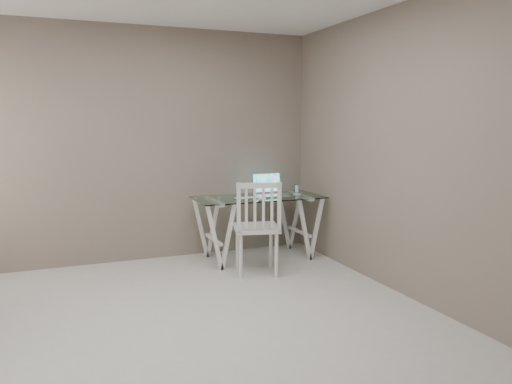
{
  "coord_description": "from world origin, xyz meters",
  "views": [
    {
      "loc": [
        -0.99,
        -3.6,
        1.63
      ],
      "look_at": [
        1.05,
        1.47,
        0.85
      ],
      "focal_mm": 35.0,
      "sensor_mm": 36.0,
      "label": 1
    }
  ],
  "objects": [
    {
      "name": "room",
      "position": [
        -0.06,
        0.02,
        1.72
      ],
      "size": [
        4.5,
        4.52,
        2.71
      ],
      "color": "beige",
      "rests_on": "ground"
    },
    {
      "name": "desk",
      "position": [
        1.2,
        1.77,
        0.38
      ],
      "size": [
        1.5,
        0.7,
        0.75
      ],
      "color": "silver",
      "rests_on": "ground"
    },
    {
      "name": "chair",
      "position": [
        0.94,
        1.16,
        0.56
      ],
      "size": [
        0.56,
        0.56,
        1.01
      ],
      "rotation": [
        0.0,
        0.0,
        -0.25
      ],
      "color": "silver",
      "rests_on": "ground"
    },
    {
      "name": "laptop",
      "position": [
        1.37,
        1.83,
        0.81
      ],
      "size": [
        0.38,
        0.31,
        0.27
      ],
      "color": "silver",
      "rests_on": "desk"
    },
    {
      "name": "keyboard",
      "position": [
        1.04,
        1.7,
        0.75
      ],
      "size": [
        0.31,
        0.13,
        0.01
      ],
      "primitive_type": "cube",
      "color": "silver",
      "rests_on": "desk"
    },
    {
      "name": "mouse",
      "position": [
        1.15,
        1.53,
        0.76
      ],
      "size": [
        0.1,
        0.06,
        0.03
      ],
      "primitive_type": "ellipsoid",
      "color": "white",
      "rests_on": "desk"
    },
    {
      "name": "phone_dock",
      "position": [
        1.71,
        1.78,
        0.78
      ],
      "size": [
        0.06,
        0.06,
        0.12
      ],
      "color": "white",
      "rests_on": "desk"
    }
  ]
}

